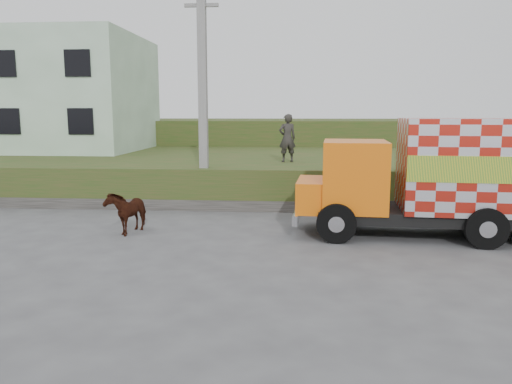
# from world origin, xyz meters

# --- Properties ---
(ground) EXTENTS (120.00, 120.00, 0.00)m
(ground) POSITION_xyz_m (0.00, 0.00, 0.00)
(ground) COLOR #474749
(ground) RESTS_ON ground
(embankment) EXTENTS (40.00, 12.00, 1.50)m
(embankment) POSITION_xyz_m (0.00, 10.00, 0.75)
(embankment) COLOR #294C19
(embankment) RESTS_ON ground
(embankment_far) EXTENTS (40.00, 12.00, 3.00)m
(embankment_far) POSITION_xyz_m (0.00, 22.00, 1.50)
(embankment_far) COLOR #294C19
(embankment_far) RESTS_ON ground
(retaining_strip) EXTENTS (16.00, 0.50, 0.40)m
(retaining_strip) POSITION_xyz_m (-2.00, 4.20, 0.20)
(retaining_strip) COLOR #595651
(retaining_strip) RESTS_ON ground
(building) EXTENTS (10.00, 8.00, 6.00)m
(building) POSITION_xyz_m (-11.00, 13.00, 4.50)
(building) COLOR silver
(building) RESTS_ON embankment
(utility_pole) EXTENTS (1.20, 0.30, 8.00)m
(utility_pole) POSITION_xyz_m (-1.00, 4.60, 4.08)
(utility_pole) COLOR gray
(utility_pole) RESTS_ON ground
(cargo_truck) EXTENTS (7.67, 3.09, 3.35)m
(cargo_truck) POSITION_xyz_m (6.58, 0.88, 1.73)
(cargo_truck) COLOR black
(cargo_truck) RESTS_ON ground
(cow) EXTENTS (0.99, 1.62, 1.28)m
(cow) POSITION_xyz_m (-2.59, 0.70, 0.64)
(cow) COLOR #37110D
(cow) RESTS_ON ground
(pedestrian) EXTENTS (0.81, 0.65, 1.95)m
(pedestrian) POSITION_xyz_m (1.99, 7.06, 2.47)
(pedestrian) COLOR #32302D
(pedestrian) RESTS_ON embankment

